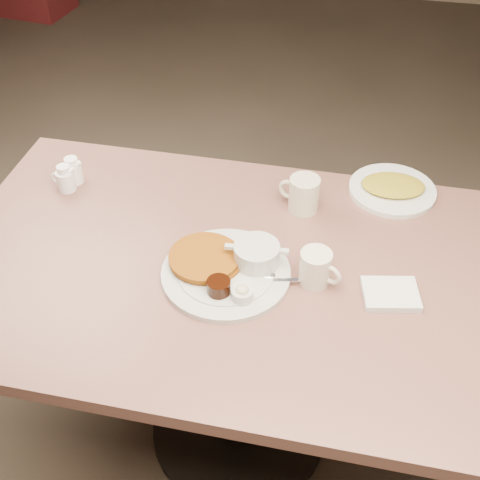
% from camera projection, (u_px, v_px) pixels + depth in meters
% --- Properties ---
extents(room, '(7.04, 8.04, 2.84)m').
position_uv_depth(room, '(238.00, 8.00, 1.12)').
color(room, '#4C3F33').
rests_on(room, ground).
extents(diner_table, '(1.50, 0.90, 0.75)m').
position_uv_depth(diner_table, '(238.00, 312.00, 1.67)').
color(diner_table, '#84564C').
rests_on(diner_table, ground).
extents(main_plate, '(0.40, 0.34, 0.07)m').
position_uv_depth(main_plate, '(229.00, 266.00, 1.52)').
color(main_plate, '#BAB9B5').
rests_on(main_plate, diner_table).
extents(coffee_mug_near, '(0.12, 0.10, 0.09)m').
position_uv_depth(coffee_mug_near, '(316.00, 268.00, 1.48)').
color(coffee_mug_near, beige).
rests_on(coffee_mug_near, diner_table).
extents(napkin, '(0.15, 0.13, 0.02)m').
position_uv_depth(napkin, '(390.00, 294.00, 1.47)').
color(napkin, silver).
rests_on(napkin, diner_table).
extents(coffee_mug_far, '(0.13, 0.10, 0.10)m').
position_uv_depth(coffee_mug_far, '(303.00, 194.00, 1.69)').
color(coffee_mug_far, beige).
rests_on(coffee_mug_far, diner_table).
extents(creamer_left, '(0.08, 0.07, 0.08)m').
position_uv_depth(creamer_left, '(65.00, 179.00, 1.77)').
color(creamer_left, white).
rests_on(creamer_left, diner_table).
extents(creamer_right, '(0.08, 0.06, 0.08)m').
position_uv_depth(creamer_right, '(73.00, 171.00, 1.80)').
color(creamer_right, white).
rests_on(creamer_right, diner_table).
extents(hash_plate, '(0.28, 0.28, 0.04)m').
position_uv_depth(hash_plate, '(392.00, 188.00, 1.77)').
color(hash_plate, silver).
rests_on(hash_plate, diner_table).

